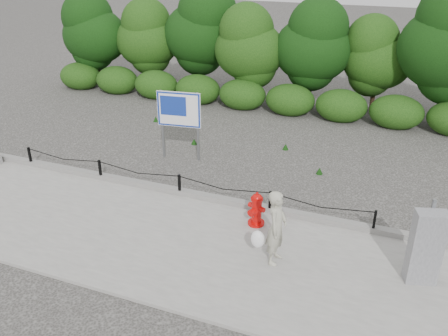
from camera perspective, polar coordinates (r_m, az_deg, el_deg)
ground at (r=12.81m, az=-5.31°, el=-3.55°), size 90.00×90.00×0.00m
sidewalk at (r=11.31m, az=-9.86°, el=-7.94°), size 14.00×4.00×0.08m
curb at (r=12.78m, az=-5.24°, el=-2.86°), size 14.00×0.22×0.14m
chain_barrier at (r=12.59m, az=-5.39°, el=-1.73°), size 10.06×0.06×0.60m
treeline at (r=19.73m, az=7.91°, el=14.84°), size 20.29×3.91×5.11m
fire_hydrant at (r=11.28m, az=3.91°, el=-5.00°), size 0.51×0.51×0.85m
pedestrian at (r=9.87m, az=6.20°, el=-7.22°), size 0.71×0.62×1.66m
utility_cabinet at (r=10.09m, az=23.09°, el=-8.76°), size 0.67×0.51×1.73m
advertising_sign at (r=14.48m, az=-5.45°, el=6.66°), size 1.36×0.28×2.18m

